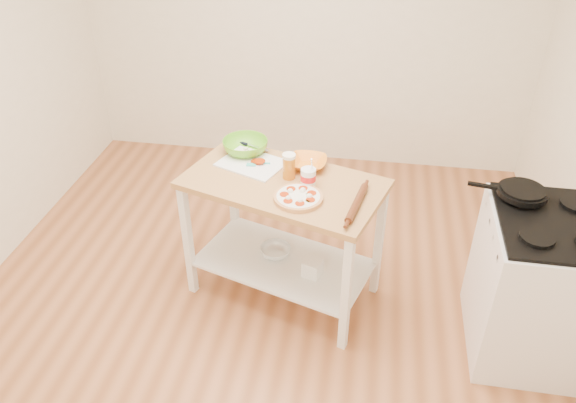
% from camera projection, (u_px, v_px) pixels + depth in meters
% --- Properties ---
extents(room_shell, '(4.04, 4.54, 2.74)m').
position_uv_depth(room_shell, '(250.00, 138.00, 2.95)').
color(room_shell, '#B36D42').
rests_on(room_shell, ground).
extents(prep_island, '(1.36, 1.00, 0.90)m').
position_uv_depth(prep_island, '(283.00, 214.00, 3.58)').
color(prep_island, '#B28149').
rests_on(prep_island, ground).
extents(gas_stove, '(0.66, 0.76, 1.11)m').
position_uv_depth(gas_stove, '(536.00, 286.00, 3.29)').
color(gas_stove, white).
rests_on(gas_stove, ground).
extents(skillet, '(0.44, 0.28, 0.03)m').
position_uv_depth(skillet, '(521.00, 192.00, 3.20)').
color(skillet, black).
rests_on(skillet, gas_stove).
extents(pizza, '(0.29, 0.29, 0.05)m').
position_uv_depth(pizza, '(298.00, 197.00, 3.27)').
color(pizza, tan).
rests_on(pizza, prep_island).
extents(cutting_board, '(0.48, 0.43, 0.04)m').
position_uv_depth(cutting_board, '(252.00, 163.00, 3.62)').
color(cutting_board, white).
rests_on(cutting_board, prep_island).
extents(spatula, '(0.15, 0.06, 0.01)m').
position_uv_depth(spatula, '(257.00, 164.00, 3.59)').
color(spatula, '#3AB9AE').
rests_on(spatula, cutting_board).
extents(knife, '(0.26, 0.12, 0.01)m').
position_uv_depth(knife, '(247.00, 144.00, 3.80)').
color(knife, silver).
rests_on(knife, cutting_board).
extents(orange_bowl, '(0.25, 0.25, 0.06)m').
position_uv_depth(orange_bowl, '(308.00, 163.00, 3.57)').
color(orange_bowl, orange).
rests_on(orange_bowl, prep_island).
extents(green_bowl, '(0.42, 0.42, 0.09)m').
position_uv_depth(green_bowl, '(245.00, 147.00, 3.71)').
color(green_bowl, '#5FB220').
rests_on(green_bowl, prep_island).
extents(beer_pint, '(0.08, 0.08, 0.16)m').
position_uv_depth(beer_pint, '(289.00, 166.00, 3.43)').
color(beer_pint, '#C16A13').
rests_on(beer_pint, prep_island).
extents(yogurt_tub, '(0.09, 0.09, 0.20)m').
position_uv_depth(yogurt_tub, '(308.00, 177.00, 3.37)').
color(yogurt_tub, white).
rests_on(yogurt_tub, prep_island).
extents(rolling_pin, '(0.12, 0.38, 0.04)m').
position_uv_depth(rolling_pin, '(357.00, 203.00, 3.20)').
color(rolling_pin, '#5C2B15').
rests_on(rolling_pin, prep_island).
extents(shelf_glass_bowl, '(0.28, 0.28, 0.07)m').
position_uv_depth(shelf_glass_bowl, '(276.00, 251.00, 3.84)').
color(shelf_glass_bowl, silver).
rests_on(shelf_glass_bowl, prep_island).
extents(shelf_bin, '(0.14, 0.14, 0.11)m').
position_uv_depth(shelf_bin, '(313.00, 268.00, 3.66)').
color(shelf_bin, white).
rests_on(shelf_bin, prep_island).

